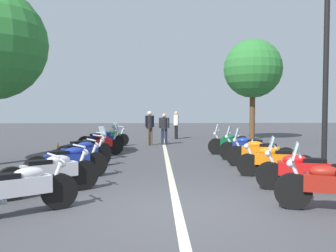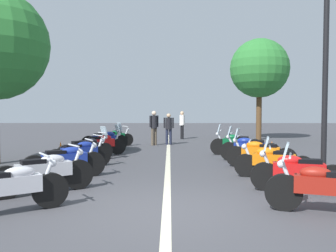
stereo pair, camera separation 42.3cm
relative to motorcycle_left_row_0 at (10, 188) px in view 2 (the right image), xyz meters
The scene contains 23 objects.
ground_plane 2.74m from the motorcycle_left_row_0, 86.31° to the right, with size 80.00×80.00×0.00m, color #424247.
lane_centre_stripe 6.76m from the motorcycle_left_row_0, 23.55° to the right, with size 24.86×0.16×0.01m, color beige.
motorcycle_left_row_0 is the anchor object (origin of this frame).
motorcycle_left_row_1 1.46m from the motorcycle_left_row_0, ahead, with size 1.38×1.85×1.02m.
motorcycle_left_row_2 3.06m from the motorcycle_left_row_0, ahead, with size 1.19×1.94×1.01m.
motorcycle_left_row_3 4.68m from the motorcycle_left_row_0, ahead, with size 1.43×1.71×1.00m.
motorcycle_left_row_4 6.13m from the motorcycle_left_row_0, ahead, with size 1.43×1.71×1.19m.
motorcycle_left_row_5 7.68m from the motorcycle_left_row_0, ahead, with size 1.12×1.91×1.20m.
motorcycle_left_row_6 9.31m from the motorcycle_left_row_0, ahead, with size 1.13×1.91×1.23m.
motorcycle_left_row_7 10.94m from the motorcycle_left_row_0, ahead, with size 1.18×1.84×0.99m.
motorcycle_right_row_0 5.41m from the motorcycle_left_row_0, 89.94° to the right, with size 0.95×1.97×1.22m.
motorcycle_right_row_1 5.74m from the motorcycle_left_row_0, 73.77° to the right, with size 0.85×2.01×1.20m.
motorcycle_right_row_2 6.31m from the motorcycle_left_row_0, 59.85° to the right, with size 0.88×1.99×0.99m.
motorcycle_right_row_3 7.27m from the motorcycle_left_row_0, 49.28° to the right, with size 1.02×2.03×1.22m.
motorcycle_right_row_4 8.25m from the motorcycle_left_row_0, 41.88° to the right, with size 0.94×2.01×1.22m.
motorcycle_right_row_5 9.40m from the motorcycle_left_row_0, 34.64° to the right, with size 0.84×2.02×1.22m.
street_lamp_twin_globe 8.12m from the motorcycle_left_row_0, 64.56° to the right, with size 0.32×1.22×5.12m.
traffic_cone_1 9.78m from the motorcycle_left_row_0, 42.50° to the right, with size 0.36×0.36×0.61m.
traffic_cone_2 7.04m from the motorcycle_left_row_0, 10.53° to the left, with size 0.36×0.36×0.61m.
bystander_0 11.72m from the motorcycle_left_row_0, ahead, with size 0.35×0.44×1.73m.
bystander_1 12.18m from the motorcycle_left_row_0, 12.82° to the right, with size 0.32×0.53×1.59m.
bystander_2 15.70m from the motorcycle_left_row_0, 12.92° to the right, with size 0.51×0.32×1.69m.
roadside_tree_0 17.31m from the motorcycle_left_row_0, 28.48° to the right, with size 3.47×3.47×5.96m.
Camera 2 is at (-6.10, -0.05, 1.80)m, focal length 37.37 mm.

